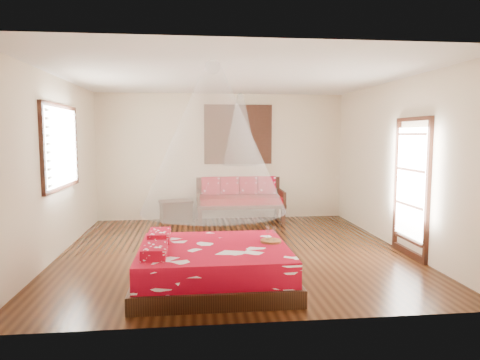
# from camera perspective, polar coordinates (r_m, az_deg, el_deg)

# --- Properties ---
(room) EXTENTS (5.54, 5.54, 2.84)m
(room) POSITION_cam_1_polar(r_m,az_deg,el_deg) (6.89, -0.94, 1.96)
(room) COLOR black
(room) RESTS_ON ground
(bed) EXTENTS (1.94, 1.76, 0.63)m
(bed) POSITION_cam_1_polar(r_m,az_deg,el_deg) (5.50, -3.65, -11.32)
(bed) COLOR black
(bed) RESTS_ON floor
(daybed) EXTENTS (1.88, 0.84, 0.97)m
(daybed) POSITION_cam_1_polar(r_m,az_deg,el_deg) (9.38, -0.04, -2.35)
(daybed) COLOR black
(daybed) RESTS_ON floor
(storage_chest) EXTENTS (0.78, 0.65, 0.47)m
(storage_chest) POSITION_cam_1_polar(r_m,az_deg,el_deg) (9.44, -8.53, -4.11)
(storage_chest) COLOR black
(storage_chest) RESTS_ON floor
(shutter_panel) EXTENTS (1.52, 0.06, 1.32)m
(shutter_panel) POSITION_cam_1_polar(r_m,az_deg,el_deg) (9.61, -0.26, 6.09)
(shutter_panel) COLOR black
(shutter_panel) RESTS_ON wall_back
(window_left) EXTENTS (0.10, 1.74, 1.34)m
(window_left) POSITION_cam_1_polar(r_m,az_deg,el_deg) (7.34, -22.71, 4.09)
(window_left) COLOR black
(window_left) RESTS_ON wall_left
(glazed_door) EXTENTS (0.08, 1.02, 2.16)m
(glazed_door) POSITION_cam_1_polar(r_m,az_deg,el_deg) (7.13, 21.84, -1.00)
(glazed_door) COLOR black
(glazed_door) RESTS_ON floor
(wine_tray) EXTENTS (0.27, 0.27, 0.22)m
(wine_tray) POSITION_cam_1_polar(r_m,az_deg,el_deg) (5.61, 4.14, -7.69)
(wine_tray) COLOR brown
(wine_tray) RESTS_ON bed
(mosquito_net_main) EXTENTS (1.80, 1.80, 1.80)m
(mosquito_net_main) POSITION_cam_1_polar(r_m,az_deg,el_deg) (5.25, -3.60, 5.61)
(mosquito_net_main) COLOR white
(mosquito_net_main) RESTS_ON ceiling
(mosquito_net_daybed) EXTENTS (0.77, 0.77, 1.50)m
(mosquito_net_daybed) POSITION_cam_1_polar(r_m,az_deg,el_deg) (9.15, 0.05, 6.72)
(mosquito_net_daybed) COLOR white
(mosquito_net_daybed) RESTS_ON ceiling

